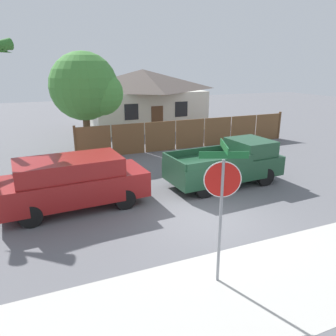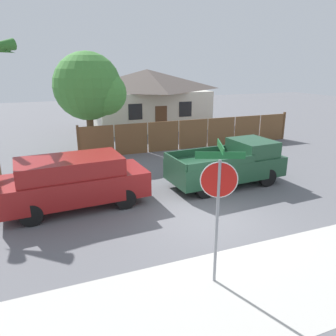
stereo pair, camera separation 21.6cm
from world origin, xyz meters
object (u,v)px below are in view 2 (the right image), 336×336
(oak_tree, at_px, (91,88))
(red_suv, at_px, (74,181))
(stop_sign, at_px, (219,190))
(orange_pickup, at_px, (230,164))
(house, at_px, (147,98))

(oak_tree, bearing_deg, red_suv, -104.48)
(oak_tree, relative_size, stop_sign, 1.69)
(red_suv, distance_m, stop_sign, 6.17)
(oak_tree, distance_m, orange_pickup, 9.41)
(red_suv, xyz_separation_m, stop_sign, (2.50, -5.49, 1.28))
(house, bearing_deg, stop_sign, -104.04)
(house, height_order, stop_sign, house)
(house, distance_m, orange_pickup, 14.28)
(house, height_order, oak_tree, oak_tree)
(red_suv, xyz_separation_m, orange_pickup, (6.32, 0.01, -0.11))
(orange_pickup, bearing_deg, stop_sign, -127.95)
(oak_tree, relative_size, red_suv, 1.10)
(oak_tree, relative_size, orange_pickup, 1.14)
(oak_tree, xyz_separation_m, orange_pickup, (4.27, -7.94, -2.71))
(red_suv, height_order, orange_pickup, red_suv)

